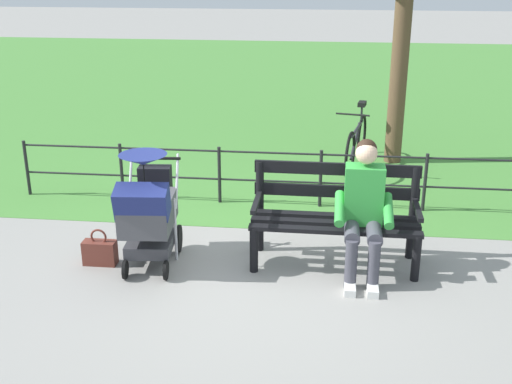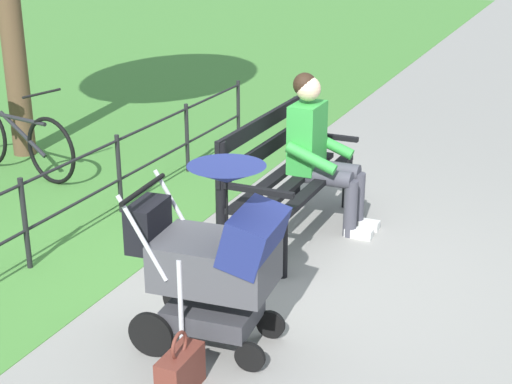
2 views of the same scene
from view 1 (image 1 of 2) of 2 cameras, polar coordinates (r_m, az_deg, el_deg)
ground_plane at (r=6.37m, az=-0.11°, el=-6.20°), size 60.00×60.00×0.00m
grass_lawn at (r=14.75m, az=3.82°, el=9.24°), size 40.00×16.00×0.01m
park_bench at (r=6.22m, az=7.04°, el=-1.71°), size 1.60×0.61×0.96m
person_on_bench at (r=5.97m, az=9.52°, el=-1.25°), size 0.53×0.74×1.28m
stroller at (r=6.15m, az=-9.54°, el=-1.45°), size 0.57×0.92×1.15m
handbag at (r=6.46m, az=-13.64°, el=-5.17°), size 0.32×0.14×0.37m
park_fence at (r=7.64m, az=1.21°, el=1.79°), size 6.08×0.04×0.70m
bicycle at (r=9.08m, az=8.86°, el=4.27°), size 0.48×1.64×0.89m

